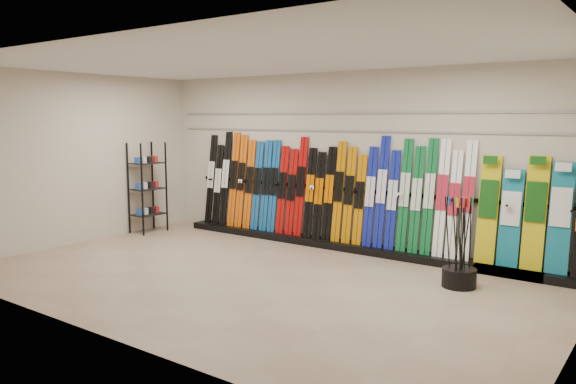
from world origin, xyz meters
The scene contains 12 objects.
floor centered at (0.00, 0.00, 0.00)m, with size 8.00×8.00×0.00m, color gray.
back_wall centered at (0.00, 2.50, 1.50)m, with size 8.00×8.00×0.00m, color beige.
left_wall centered at (-4.00, 0.00, 1.50)m, with size 5.00×5.00×0.00m, color beige.
ceiling centered at (0.00, 0.00, 3.00)m, with size 8.00×8.00×0.00m, color silver.
ski_rack_base centered at (0.22, 2.28, 0.06)m, with size 8.00×0.40×0.12m, color black.
skis centered at (-0.45, 2.35, 0.96)m, with size 5.37×0.27×1.83m.
snowboards centered at (3.08, 2.36, 0.87)m, with size 1.56×0.24×1.58m.
accessory_rack centered at (-3.75, 1.31, 0.88)m, with size 0.40×0.60×1.75m, color black.
pole_bin centered at (2.42, 1.30, 0.12)m, with size 0.45×0.45×0.25m, color black.
ski_poles centered at (2.42, 1.28, 0.61)m, with size 0.37×0.35×1.18m.
slatwall_rail_0 centered at (0.00, 2.48, 2.00)m, with size 7.60×0.02×0.03m, color gray.
slatwall_rail_1 centered at (0.00, 2.48, 2.30)m, with size 7.60×0.02×0.03m, color gray.
Camera 1 is at (4.80, -5.85, 2.22)m, focal length 35.00 mm.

